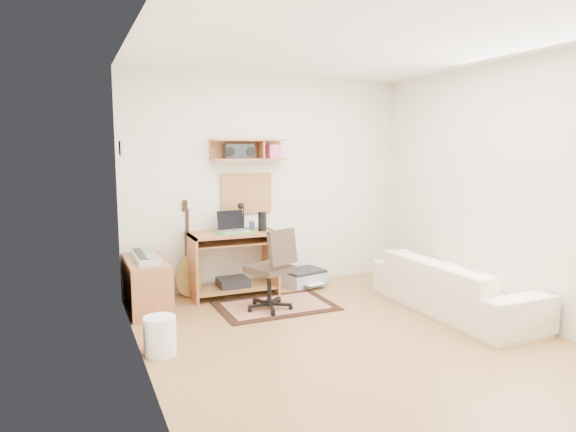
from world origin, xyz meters
name	(u,v)px	position (x,y,z in m)	size (l,w,h in m)	color
floor	(348,337)	(0.00, 0.00, -0.01)	(3.60, 4.00, 0.01)	#A27243
ceiling	(353,43)	(0.00, 0.00, 2.60)	(3.60, 4.00, 0.01)	white
back_wall	(269,182)	(0.00, 2.00, 1.30)	(3.60, 0.01, 2.60)	silver
left_wall	(140,205)	(-1.80, 0.00, 1.30)	(0.01, 4.00, 2.60)	silver
right_wall	(504,189)	(1.80, 0.00, 1.30)	(0.01, 4.00, 2.60)	silver
wall_shelf	(249,150)	(-0.30, 1.88, 1.70)	(0.90, 0.25, 0.26)	#AA643C
cork_board	(246,194)	(-0.30, 1.98, 1.17)	(0.64, 0.03, 0.49)	tan
wall_photo	(121,148)	(-1.79, 1.50, 1.72)	(0.02, 0.20, 0.15)	#4C8CBF
desk	(233,264)	(-0.57, 1.73, 0.38)	(1.00, 0.55, 0.75)	#AA643C
laptop	(234,222)	(-0.55, 1.71, 0.87)	(0.32, 0.32, 0.25)	silver
speaker	(262,221)	(-0.21, 1.68, 0.86)	(0.10, 0.10, 0.22)	black
desk_lamp	(244,216)	(-0.38, 1.87, 0.91)	(0.11, 0.11, 0.32)	black
pencil_cup	(252,225)	(-0.29, 1.83, 0.80)	(0.07, 0.07, 0.10)	#324D98
boombox	(238,152)	(-0.43, 1.87, 1.68)	(0.34, 0.16, 0.18)	black
rug	(276,306)	(-0.28, 1.10, 0.01)	(1.25, 0.84, 0.02)	tan
task_chair	(269,269)	(-0.38, 1.02, 0.45)	(0.46, 0.46, 0.90)	#32271D
cabinet	(146,285)	(-1.58, 1.55, 0.28)	(0.40, 0.90, 0.55)	#AA643C
music_keyboard	(145,257)	(-1.58, 1.55, 0.58)	(0.22, 0.72, 0.06)	#B2B5BA
guitar	(188,249)	(-1.06, 1.86, 0.57)	(0.30, 0.19, 1.13)	#A37C32
waste_basket	(160,335)	(-1.65, 0.29, 0.16)	(0.27, 0.27, 0.32)	white
printer	(304,279)	(0.38, 1.77, 0.08)	(0.50, 0.39, 0.19)	#A5A8AA
sofa	(454,277)	(1.38, 0.19, 0.38)	(1.95, 0.57, 0.76)	beige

